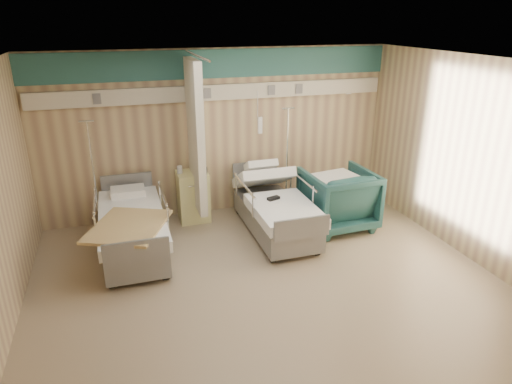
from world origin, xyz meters
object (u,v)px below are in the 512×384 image
iv_stand_left (99,210)px  iv_stand_right (286,190)px  bedside_cabinet (193,196)px  bed_right (275,215)px  visitor_armchair (338,199)px  bed_left (133,233)px

iv_stand_left → iv_stand_right: bearing=-1.1°
bedside_cabinet → iv_stand_left: bearing=-179.4°
iv_stand_right → iv_stand_left: (-3.18, 0.06, -0.00)m
bed_right → bedside_cabinet: bedside_cabinet is taller
visitor_armchair → iv_stand_right: size_ratio=0.58×
bed_left → bedside_cabinet: 1.39m
bed_left → visitor_armchair: 3.26m
bed_right → bed_left: same height
iv_stand_left → bed_right: bearing=-18.2°
bed_right → bed_left: bearing=180.0°
bed_left → visitor_armchair: bearing=-1.4°
visitor_armchair → iv_stand_right: 1.06m
bed_right → iv_stand_right: bearing=58.7°
bedside_cabinet → iv_stand_right: (1.65, -0.08, -0.05)m
bed_right → visitor_armchair: bearing=-4.3°
visitor_armchair → iv_stand_right: bearing=-60.3°
iv_stand_right → iv_stand_left: iv_stand_right is taller
bed_right → bedside_cabinet: size_ratio=2.54×
bed_left → iv_stand_right: size_ratio=1.17×
bed_right → bed_left: 2.20m
bedside_cabinet → visitor_armchair: size_ratio=0.79×
visitor_armchair → bed_right: bearing=-6.3°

